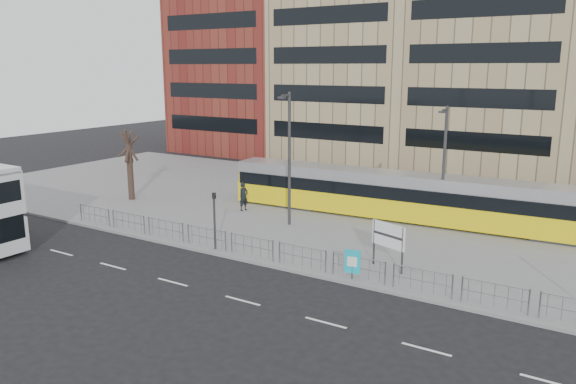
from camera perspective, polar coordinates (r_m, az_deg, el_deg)
The scene contains 14 objects.
ground at distance 28.46m, azimuth -3.10°, elevation -7.38°, with size 120.00×120.00×0.00m, color black.
plaza at distance 38.45m, azimuth 7.15°, elevation -2.02°, with size 64.00×24.00×0.15m, color slate.
kerb at distance 28.47m, azimuth -3.05°, elevation -7.21°, with size 64.00×0.25×0.17m, color gray.
building_row at distance 57.94m, azimuth 18.57°, elevation 15.14°, with size 70.40×18.40×31.20m.
pedestrian_barrier at distance 27.50m, azimuth 0.91°, elevation -5.91°, with size 32.07×0.07×1.10m.
road_markings at distance 24.92m, azimuth -6.52°, elevation -10.42°, with size 62.00×0.12×0.01m, color white.
tram at distance 36.26m, azimuth 12.93°, elevation -0.58°, with size 25.44×3.87×2.99m.
station_sign at distance 27.37m, azimuth 10.15°, elevation -4.56°, with size 1.90×0.73×2.28m.
ad_panel at distance 26.09m, azimuth 6.56°, elevation -7.08°, with size 0.74×0.20×1.40m.
pedestrian at distance 38.14m, azimuth -4.53°, elevation -0.46°, with size 0.71×0.47×1.95m, color black.
traffic_light_west at distance 30.01m, azimuth -7.49°, elevation -2.16°, with size 0.18×0.21×3.10m.
lamp_post_west at distance 33.89m, azimuth 0.09°, elevation 3.89°, with size 0.45×1.04×8.12m.
lamp_post_east at distance 34.48m, azimuth 15.53°, elevation 2.92°, with size 0.45×1.04×7.35m.
bare_tree at distance 42.20m, azimuth -16.00°, elevation 6.34°, with size 4.10×4.10×7.20m.
Camera 1 is at (15.35, -21.91, 9.71)m, focal length 35.00 mm.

